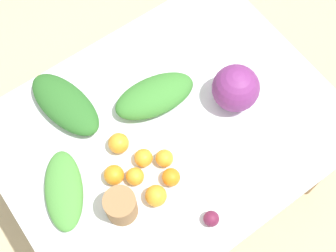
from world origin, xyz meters
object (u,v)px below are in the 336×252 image
(greens_bunch_beet_tops, at_px, (64,190))
(orange_2, at_px, (171,177))
(greens_bunch_dandelion, at_px, (65,104))
(orange_1, at_px, (164,158))
(orange_3, at_px, (119,143))
(orange_5, at_px, (135,176))
(orange_4, at_px, (114,175))
(orange_6, at_px, (156,196))
(greens_bunch_kale, at_px, (155,96))
(orange_0, at_px, (143,158))
(paper_bag, at_px, (121,206))
(cabbage_purple, at_px, (236,88))
(beet_root, at_px, (211,219))

(greens_bunch_beet_tops, xyz_separation_m, orange_2, (-0.34, 0.19, 0.00))
(greens_bunch_beet_tops, distance_m, greens_bunch_dandelion, 0.34)
(orange_1, distance_m, orange_3, 0.18)
(orange_2, xyz_separation_m, orange_5, (0.10, -0.08, -0.00))
(orange_1, bearing_deg, orange_5, -2.45)
(orange_4, xyz_separation_m, orange_6, (-0.08, 0.15, 0.00))
(greens_bunch_beet_tops, xyz_separation_m, orange_6, (-0.26, 0.21, 0.01))
(greens_bunch_kale, distance_m, orange_6, 0.40)
(orange_2, distance_m, orange_5, 0.13)
(orange_6, bearing_deg, orange_0, -107.66)
(orange_5, bearing_deg, orange_2, 142.86)
(orange_2, height_order, orange_5, same)
(orange_1, bearing_deg, greens_bunch_dandelion, -65.47)
(paper_bag, distance_m, greens_bunch_beet_tops, 0.23)
(cabbage_purple, height_order, greens_bunch_kale, cabbage_purple)
(greens_bunch_dandelion, bearing_deg, orange_4, 89.47)
(cabbage_purple, xyz_separation_m, paper_bag, (0.61, 0.12, -0.03))
(paper_bag, bearing_deg, orange_2, 177.55)
(orange_6, bearing_deg, beet_root, 121.87)
(orange_4, relative_size, orange_5, 1.12)
(cabbage_purple, distance_m, orange_3, 0.49)
(orange_3, xyz_separation_m, orange_6, (0.00, 0.25, 0.00))
(greens_bunch_beet_tops, distance_m, orange_6, 0.33)
(greens_bunch_kale, relative_size, orange_1, 4.88)
(paper_bag, height_order, orange_4, paper_bag)
(orange_1, relative_size, orange_3, 0.85)
(cabbage_purple, distance_m, greens_bunch_beet_tops, 0.75)
(greens_bunch_dandelion, bearing_deg, orange_2, 108.61)
(paper_bag, height_order, orange_3, paper_bag)
(orange_4, bearing_deg, greens_bunch_dandelion, -90.53)
(greens_bunch_beet_tops, relative_size, greens_bunch_dandelion, 0.88)
(greens_bunch_beet_tops, bearing_deg, orange_4, 161.29)
(greens_bunch_beet_tops, xyz_separation_m, orange_0, (-0.30, 0.07, 0.00))
(cabbage_purple, height_order, orange_0, cabbage_purple)
(orange_2, relative_size, orange_3, 0.86)
(orange_1, xyz_separation_m, orange_4, (0.19, -0.05, 0.00))
(paper_bag, height_order, beet_root, paper_bag)
(greens_bunch_kale, bearing_deg, orange_6, 55.49)
(cabbage_purple, height_order, greens_bunch_beet_tops, cabbage_purple)
(beet_root, distance_m, orange_3, 0.44)
(greens_bunch_beet_tops, bearing_deg, orange_5, 155.37)
(cabbage_purple, xyz_separation_m, orange_3, (0.48, -0.09, -0.05))
(orange_2, bearing_deg, paper_bag, -2.45)
(greens_bunch_dandelion, xyz_separation_m, orange_2, (-0.16, 0.48, -0.01))
(orange_2, height_order, orange_6, orange_6)
(orange_5, bearing_deg, cabbage_purple, -174.47)
(paper_bag, distance_m, beet_root, 0.32)
(cabbage_purple, distance_m, beet_root, 0.50)
(cabbage_purple, relative_size, greens_bunch_dandelion, 0.53)
(paper_bag, bearing_deg, greens_bunch_dandelion, -95.92)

